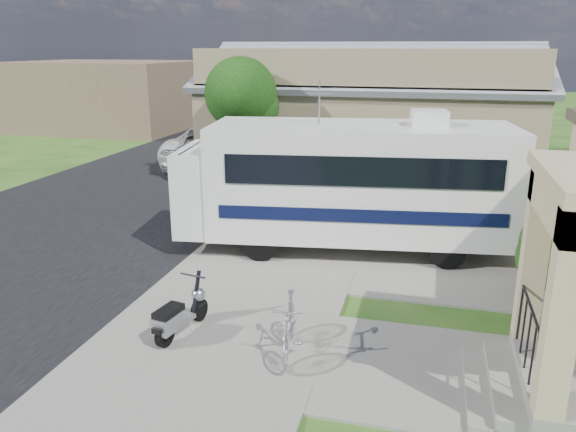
% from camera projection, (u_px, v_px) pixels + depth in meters
% --- Properties ---
extents(ground, '(120.00, 120.00, 0.00)m').
position_uv_depth(ground, '(280.00, 324.00, 10.26)').
color(ground, '#1E4512').
extents(street_slab, '(9.00, 80.00, 0.02)m').
position_uv_depth(street_slab, '(159.00, 180.00, 21.32)').
color(street_slab, black).
rests_on(street_slab, ground).
extents(sidewalk_slab, '(4.00, 80.00, 0.06)m').
position_uv_depth(sidewalk_slab, '(327.00, 190.00, 19.76)').
color(sidewalk_slab, slate).
rests_on(sidewalk_slab, ground).
extents(driveway_slab, '(7.00, 6.00, 0.05)m').
position_uv_depth(driveway_slab, '(385.00, 248.00, 14.06)').
color(driveway_slab, slate).
rests_on(driveway_slab, ground).
extents(walk_slab, '(4.00, 3.00, 0.05)m').
position_uv_depth(walk_slab, '(451.00, 376.00, 8.61)').
color(walk_slab, slate).
rests_on(walk_slab, ground).
extents(warehouse, '(12.50, 8.40, 5.04)m').
position_uv_depth(warehouse, '(371.00, 121.00, 22.62)').
color(warehouse, '#867053').
rests_on(warehouse, ground).
extents(distant_bldg_far, '(10.00, 8.00, 4.00)m').
position_uv_depth(distant_bldg_far, '(106.00, 95.00, 34.13)').
color(distant_bldg_far, brown).
rests_on(distant_bldg_far, ground).
extents(distant_bldg_near, '(8.00, 7.00, 3.20)m').
position_uv_depth(distant_bldg_near, '(211.00, 89.00, 44.89)').
color(distant_bldg_near, '#867053').
rests_on(distant_bldg_near, ground).
extents(street_tree_a, '(2.44, 2.40, 4.58)m').
position_uv_depth(street_tree_a, '(244.00, 97.00, 18.59)').
color(street_tree_a, black).
rests_on(street_tree_a, ground).
extents(street_tree_b, '(2.44, 2.40, 4.73)m').
position_uv_depth(street_tree_b, '(309.00, 77.00, 27.81)').
color(street_tree_b, black).
rests_on(street_tree_b, ground).
extents(street_tree_c, '(2.44, 2.40, 4.42)m').
position_uv_depth(street_tree_c, '(339.00, 75.00, 36.23)').
color(street_tree_c, black).
rests_on(street_tree_c, ground).
extents(motorhome, '(8.21, 3.55, 4.07)m').
position_uv_depth(motorhome, '(347.00, 181.00, 13.59)').
color(motorhome, silver).
rests_on(motorhome, ground).
extents(shrub, '(2.04, 1.95, 2.51)m').
position_uv_depth(shrub, '(573.00, 244.00, 10.61)').
color(shrub, black).
rests_on(shrub, ground).
extents(scooter, '(0.60, 1.47, 0.97)m').
position_uv_depth(scooter, '(179.00, 315.00, 9.64)').
color(scooter, black).
rests_on(scooter, ground).
extents(bicycle, '(0.71, 1.70, 0.99)m').
position_uv_depth(bicycle, '(289.00, 330.00, 9.05)').
color(bicycle, '#9A9BA2').
rests_on(bicycle, ground).
extents(pickup_truck, '(3.04, 6.51, 1.80)m').
position_uv_depth(pickup_truck, '(220.00, 144.00, 23.85)').
color(pickup_truck, silver).
rests_on(pickup_truck, ground).
extents(van, '(3.71, 6.76, 1.86)m').
position_uv_depth(van, '(263.00, 123.00, 29.85)').
color(van, silver).
rests_on(van, ground).
extents(garden_hose, '(0.37, 0.37, 0.17)m').
position_uv_depth(garden_hose, '(505.00, 354.00, 9.11)').
color(garden_hose, '#166E21').
rests_on(garden_hose, ground).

